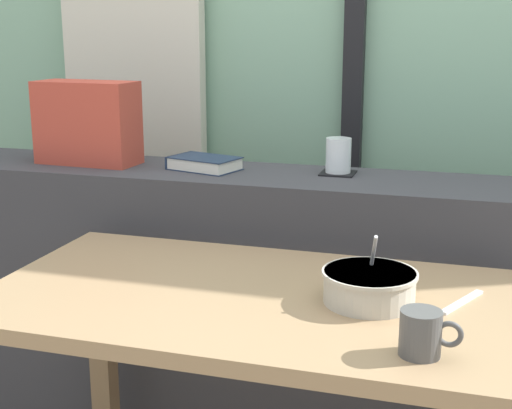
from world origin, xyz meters
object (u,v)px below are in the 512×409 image
at_px(closed_book, 204,163).
at_px(fork_utensil, 462,302).
at_px(breakfast_table, 249,340).
at_px(soup_bowl, 369,287).
at_px(coaster_square, 338,173).
at_px(juice_glass, 338,157).
at_px(ceramic_mug, 422,333).
at_px(throw_pillow, 87,123).

bearing_deg(closed_book, fork_utensil, -33.10).
relative_size(breakfast_table, soup_bowl, 5.72).
height_order(coaster_square, juice_glass, juice_glass).
height_order(soup_bowl, ceramic_mug, soup_bowl).
bearing_deg(breakfast_table, ceramic_mug, -28.38).
xyz_separation_m(breakfast_table, throw_pillow, (-0.71, 0.57, 0.40)).
distance_m(closed_book, ceramic_mug, 1.07).
xyz_separation_m(closed_book, throw_pillow, (-0.39, -0.01, 0.11)).
relative_size(breakfast_table, juice_glass, 11.44).
xyz_separation_m(fork_utensil, ceramic_mug, (-0.07, -0.28, 0.04)).
relative_size(coaster_square, soup_bowl, 0.49).
xyz_separation_m(breakfast_table, coaster_square, (0.08, 0.63, 0.27)).
xyz_separation_m(coaster_square, soup_bowl, (0.18, -0.61, -0.12)).
distance_m(breakfast_table, soup_bowl, 0.30).
bearing_deg(ceramic_mug, fork_utensil, 76.54).
relative_size(soup_bowl, fork_utensil, 1.21).
bearing_deg(closed_book, ceramic_mug, -47.88).
bearing_deg(coaster_square, closed_book, -172.94).
relative_size(juice_glass, soup_bowl, 0.50).
xyz_separation_m(closed_book, fork_utensil, (0.78, -0.51, -0.17)).
bearing_deg(soup_bowl, throw_pillow, 150.41).
xyz_separation_m(juice_glass, closed_book, (-0.41, -0.05, -0.03)).
relative_size(coaster_square, throw_pillow, 0.31).
xyz_separation_m(breakfast_table, closed_book, (-0.32, 0.58, 0.29)).
distance_m(closed_book, throw_pillow, 0.40).
xyz_separation_m(throw_pillow, fork_utensil, (1.17, -0.50, -0.28)).
relative_size(closed_book, soup_bowl, 1.13).
height_order(throw_pillow, ceramic_mug, throw_pillow).
relative_size(coaster_square, fork_utensil, 0.59).
bearing_deg(juice_glass, ceramic_mug, -69.80).
height_order(closed_book, ceramic_mug, closed_book).
height_order(coaster_square, throw_pillow, throw_pillow).
xyz_separation_m(soup_bowl, ceramic_mug, (0.13, -0.23, 0.01)).
height_order(closed_book, soup_bowl, closed_book).
height_order(coaster_square, soup_bowl, soup_bowl).
distance_m(closed_book, soup_bowl, 0.83).
relative_size(throw_pillow, soup_bowl, 1.56).
height_order(breakfast_table, closed_book, closed_book).
height_order(breakfast_table, coaster_square, coaster_square).
height_order(coaster_square, ceramic_mug, coaster_square).
distance_m(coaster_square, fork_utensil, 0.69).
bearing_deg(fork_utensil, ceramic_mug, -77.76).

